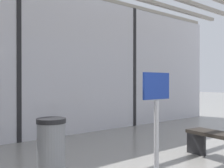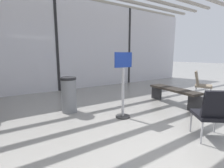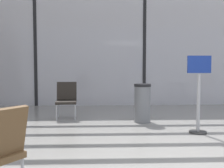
# 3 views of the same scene
# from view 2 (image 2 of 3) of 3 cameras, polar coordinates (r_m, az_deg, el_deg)

# --- Properties ---
(ground_plane) EXTENTS (60.00, 60.00, 0.00)m
(ground_plane) POSITION_cam_2_polar(r_m,az_deg,el_deg) (2.50, 19.09, -23.94)
(ground_plane) COLOR gray
(glass_curtain_wall) EXTENTS (14.00, 0.08, 3.58)m
(glass_curtain_wall) POSITION_cam_2_polar(r_m,az_deg,el_deg) (6.65, -18.89, 13.09)
(glass_curtain_wall) COLOR silver
(glass_curtain_wall) RESTS_ON ground
(window_mullion_1) EXTENTS (0.10, 0.12, 3.58)m
(window_mullion_1) POSITION_cam_2_polar(r_m,az_deg,el_deg) (6.65, -18.89, 13.09)
(window_mullion_1) COLOR black
(window_mullion_1) RESTS_ON ground
(window_mullion_2) EXTENTS (0.10, 0.12, 3.58)m
(window_mullion_2) POSITION_cam_2_polar(r_m,az_deg,el_deg) (8.27, 5.92, 12.86)
(window_mullion_2) COLOR black
(window_mullion_2) RESTS_ON ground
(parked_airplane) EXTENTS (11.68, 4.01, 4.01)m
(parked_airplane) POSITION_cam_2_polar(r_m,az_deg,el_deg) (11.90, -32.04, 11.58)
(parked_airplane) COLOR silver
(parked_airplane) RESTS_ON ground
(lounge_chair_0) EXTENTS (0.66, 0.68, 0.87)m
(lounge_chair_0) POSITION_cam_2_polar(r_m,az_deg,el_deg) (6.01, 28.76, 0.37)
(lounge_chair_0) COLOR #7F705B
(lounge_chair_0) RESTS_ON ground
(lounge_chair_1) EXTENTS (0.70, 0.71, 0.87)m
(lounge_chair_1) POSITION_cam_2_polar(r_m,az_deg,el_deg) (3.07, 32.16, -8.22)
(lounge_chair_1) COLOR black
(lounge_chair_1) RESTS_ON ground
(waiting_bench) EXTENTS (0.54, 1.69, 0.47)m
(waiting_bench) POSITION_cam_2_polar(r_m,az_deg,el_deg) (4.85, 20.86, -2.67)
(waiting_bench) COLOR #28231E
(waiting_bench) RESTS_ON ground
(trash_bin) EXTENTS (0.38, 0.38, 0.86)m
(trash_bin) POSITION_cam_2_polar(r_m,az_deg,el_deg) (4.08, -14.89, -3.65)
(trash_bin) COLOR slate
(trash_bin) RESTS_ON ground
(info_sign) EXTENTS (0.44, 0.32, 1.44)m
(info_sign) POSITION_cam_2_polar(r_m,az_deg,el_deg) (3.56, 3.91, -1.28)
(info_sign) COLOR #333333
(info_sign) RESTS_ON ground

